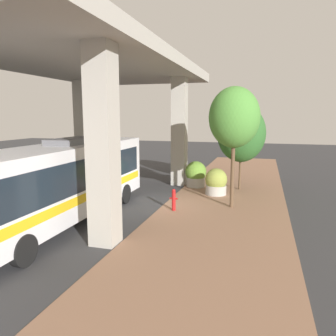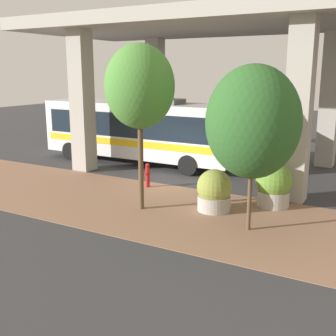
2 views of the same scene
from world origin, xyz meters
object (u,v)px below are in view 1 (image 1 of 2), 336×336
object	(u,v)px
street_tree_near	(234,118)
planter_middle	(196,174)
street_tree_far	(241,133)
fire_hydrant	(174,200)
planter_front	(216,182)
bus	(62,179)

from	to	relation	value
street_tree_near	planter_middle	bearing A→B (deg)	-57.13
planter_middle	street_tree_far	xyz separation A→B (m)	(-2.74, 0.01, 2.63)
fire_hydrant	planter_front	xyz separation A→B (m)	(-1.48, -3.75, 0.19)
bus	fire_hydrant	distance (m)	5.21
planter_middle	street_tree_near	xyz separation A→B (m)	(-2.65, 4.10, 3.59)
fire_hydrant	street_tree_far	xyz separation A→B (m)	(-2.68, -5.46, 2.90)
bus	street_tree_far	size ratio (longest dim) A/B	2.14
street_tree_near	street_tree_far	world-z (taller)	street_tree_near
planter_middle	street_tree_far	size ratio (longest dim) A/B	0.32
planter_front	street_tree_far	size ratio (longest dim) A/B	0.30
bus	planter_middle	distance (m)	9.44
fire_hydrant	planter_front	size ratio (longest dim) A/B	0.69
fire_hydrant	planter_middle	distance (m)	5.48
planter_front	fire_hydrant	bearing A→B (deg)	68.51
bus	planter_front	size ratio (longest dim) A/B	7.22
bus	planter_front	world-z (taller)	bus
fire_hydrant	street_tree_near	size ratio (longest dim) A/B	0.18
planter_front	planter_middle	size ratio (longest dim) A/B	0.93
bus	street_tree_near	size ratio (longest dim) A/B	1.88
bus	planter_middle	size ratio (longest dim) A/B	6.72
planter_front	street_tree_far	distance (m)	3.42
street_tree_far	fire_hydrant	bearing A→B (deg)	63.83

